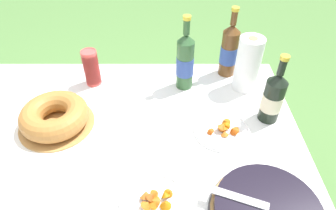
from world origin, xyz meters
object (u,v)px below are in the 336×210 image
(juice_bottle_red, at_px, (274,98))
(snack_plate_near, at_px, (223,130))
(bundt_cake, at_px, (56,116))
(paper_towel_roll, at_px, (249,64))
(cider_bottle_amber, at_px, (230,50))
(snack_plate_left, at_px, (155,204))
(cider_bottle_green, at_px, (186,62))
(cup_stack, at_px, (92,68))

(juice_bottle_red, xyz_separation_m, snack_plate_near, (-0.20, -0.08, -0.10))
(bundt_cake, height_order, juice_bottle_red, juice_bottle_red)
(juice_bottle_red, xyz_separation_m, paper_towel_roll, (-0.06, 0.21, 0.02))
(cider_bottle_amber, distance_m, snack_plate_left, 0.81)
(bundt_cake, xyz_separation_m, cider_bottle_green, (0.53, 0.26, 0.09))
(bundt_cake, height_order, cider_bottle_amber, cider_bottle_amber)
(cider_bottle_amber, distance_m, paper_towel_roll, 0.13)
(paper_towel_roll, bearing_deg, cider_bottle_green, 178.19)
(cider_bottle_amber, distance_m, snack_plate_near, 0.43)
(bundt_cake, distance_m, cider_bottle_green, 0.60)
(cider_bottle_amber, xyz_separation_m, snack_plate_left, (-0.33, -0.73, -0.12))
(cider_bottle_amber, xyz_separation_m, paper_towel_roll, (0.07, -0.11, -0.00))
(cider_bottle_amber, bearing_deg, bundt_cake, -153.75)
(bundt_cake, bearing_deg, cup_stack, 70.77)
(cup_stack, distance_m, cider_bottle_green, 0.43)
(snack_plate_left, relative_size, paper_towel_roll, 0.89)
(cup_stack, height_order, snack_plate_near, cup_stack)
(snack_plate_left, distance_m, paper_towel_roll, 0.75)
(cider_bottle_green, bearing_deg, cup_stack, 177.15)
(juice_bottle_red, bearing_deg, cup_stack, 162.45)
(cider_bottle_green, xyz_separation_m, paper_towel_roll, (0.28, -0.01, -0.01))
(cup_stack, distance_m, snack_plate_near, 0.66)
(bundt_cake, bearing_deg, snack_plate_near, -3.38)
(snack_plate_near, distance_m, paper_towel_roll, 0.35)
(snack_plate_near, xyz_separation_m, snack_plate_left, (-0.26, -0.33, -0.00))
(cider_bottle_amber, bearing_deg, snack_plate_near, -100.30)
(bundt_cake, xyz_separation_m, paper_towel_roll, (0.81, 0.25, 0.08))
(cider_bottle_green, distance_m, snack_plate_left, 0.65)
(bundt_cake, bearing_deg, paper_towel_roll, 17.41)
(snack_plate_near, height_order, paper_towel_roll, paper_towel_roll)
(snack_plate_near, xyz_separation_m, paper_towel_roll, (0.14, 0.29, 0.12))
(cider_bottle_green, height_order, juice_bottle_red, cider_bottle_green)
(paper_towel_roll, bearing_deg, snack_plate_near, -115.56)
(bundt_cake, relative_size, cup_stack, 1.72)
(paper_towel_roll, bearing_deg, juice_bottle_red, -74.32)
(cup_stack, bearing_deg, cider_bottle_green, -2.85)
(bundt_cake, bearing_deg, juice_bottle_red, 2.67)
(cup_stack, xyz_separation_m, paper_towel_roll, (0.71, -0.03, 0.04))
(cider_bottle_green, bearing_deg, cider_bottle_amber, 25.94)
(bundt_cake, relative_size, paper_towel_roll, 1.18)
(cup_stack, bearing_deg, paper_towel_roll, -2.44)
(snack_plate_left, bearing_deg, cider_bottle_green, 79.33)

